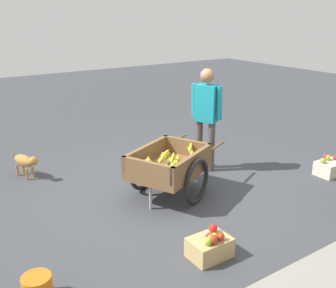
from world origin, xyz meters
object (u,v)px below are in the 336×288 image
object	(u,v)px
apple_crate	(210,246)
dog	(25,161)
mixed_fruit_crate	(329,167)
fruit_cart	(169,167)
vendor_person	(206,111)
plastic_bucket	(37,288)

from	to	relation	value
apple_crate	dog	bearing A→B (deg)	-72.58
mixed_fruit_crate	fruit_cart	bearing A→B (deg)	-17.43
vendor_person	apple_crate	bearing A→B (deg)	52.30
dog	mixed_fruit_crate	world-z (taller)	dog
fruit_cart	plastic_bucket	xyz separation A→B (m)	(2.18, 1.09, -0.32)
fruit_cart	mixed_fruit_crate	size ratio (longest dim) A/B	4.13
apple_crate	fruit_cart	bearing A→B (deg)	-107.61
vendor_person	dog	world-z (taller)	vendor_person
vendor_person	apple_crate	distance (m)	2.62
apple_crate	vendor_person	bearing A→B (deg)	-127.70
vendor_person	plastic_bucket	bearing A→B (deg)	26.01
fruit_cart	vendor_person	world-z (taller)	vendor_person
fruit_cart	plastic_bucket	bearing A→B (deg)	26.47
fruit_cart	plastic_bucket	distance (m)	2.46
mixed_fruit_crate	plastic_bucket	bearing A→B (deg)	3.43
mixed_fruit_crate	dog	bearing A→B (deg)	-32.71
fruit_cart	vendor_person	xyz separation A→B (m)	(-1.04, -0.49, 0.56)
vendor_person	apple_crate	xyz separation A→B (m)	(1.51, 1.95, -0.87)
apple_crate	mixed_fruit_crate	size ratio (longest dim) A/B	1.00
dog	mixed_fruit_crate	distance (m)	4.81
dog	apple_crate	distance (m)	3.42
plastic_bucket	mixed_fruit_crate	world-z (taller)	mixed_fruit_crate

